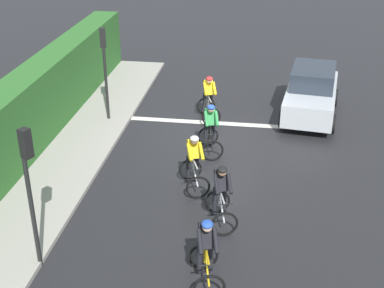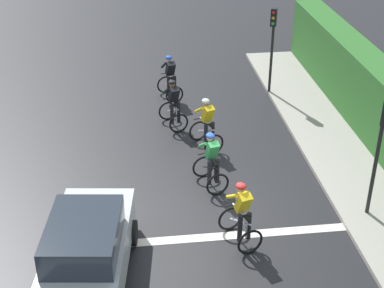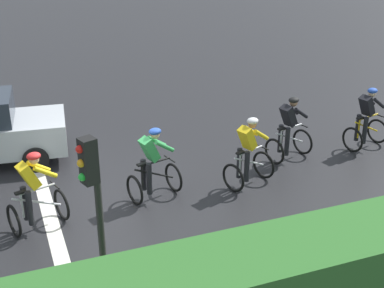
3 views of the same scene
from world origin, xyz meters
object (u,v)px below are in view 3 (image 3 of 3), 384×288
object	(u,v)px
cyclist_trailing	(34,193)
cyclist_mid	(248,154)
cyclist_fourth	(152,166)
traffic_light_near_crossing	(96,213)
cyclist_lead	(366,120)
cyclist_second	(289,130)

from	to	relation	value
cyclist_trailing	cyclist_mid	bearing A→B (deg)	91.75
cyclist_fourth	traffic_light_near_crossing	world-z (taller)	traffic_light_near_crossing
cyclist_lead	cyclist_second	bearing A→B (deg)	-92.25
cyclist_second	cyclist_fourth	world-z (taller)	same
cyclist_mid	cyclist_trailing	bearing A→B (deg)	-88.25
cyclist_second	cyclist_mid	xyz separation A→B (m)	(0.90, -1.58, 0.00)
cyclist_trailing	cyclist_lead	bearing A→B (deg)	96.29
cyclist_second	cyclist_mid	distance (m)	1.82
cyclist_lead	cyclist_mid	world-z (taller)	same
cyclist_second	traffic_light_near_crossing	world-z (taller)	traffic_light_near_crossing
cyclist_trailing	traffic_light_near_crossing	distance (m)	3.86
cyclist_second	cyclist_trailing	xyz separation A→B (m)	(1.05, -6.38, 0.00)
cyclist_lead	cyclist_trailing	world-z (taller)	same
cyclist_trailing	traffic_light_near_crossing	bearing A→B (deg)	9.79
cyclist_lead	cyclist_trailing	distance (m)	8.72
cyclist_fourth	cyclist_trailing	distance (m)	2.59
cyclist_mid	cyclist_trailing	world-z (taller)	same
cyclist_mid	cyclist_trailing	distance (m)	4.80
cyclist_second	cyclist_fourth	xyz separation A→B (m)	(0.70, -3.82, 0.00)
cyclist_lead	cyclist_trailing	bearing A→B (deg)	-83.71
cyclist_lead	cyclist_second	size ratio (longest dim) A/B	1.00
cyclist_mid	cyclist_fourth	bearing A→B (deg)	-95.16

